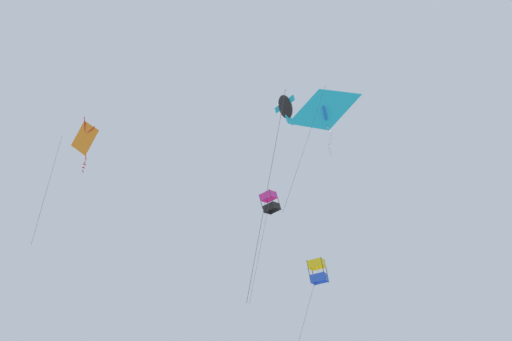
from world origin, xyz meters
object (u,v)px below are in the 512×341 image
(kite_delta_mid_left, at_px, (325,111))
(kite_box_upper_right, at_px, (318,272))
(kite_diamond_near_right, at_px, (85,138))
(kite_box_near_left, at_px, (270,203))
(kite_fish_far_centre, at_px, (285,107))

(kite_delta_mid_left, bearing_deg, kite_box_upper_right, 123.18)
(kite_delta_mid_left, relative_size, kite_diamond_near_right, 1.11)
(kite_box_near_left, bearing_deg, kite_box_upper_right, 11.58)
(kite_box_near_left, height_order, kite_diamond_near_right, kite_box_near_left)
(kite_fish_far_centre, height_order, kite_delta_mid_left, kite_delta_mid_left)
(kite_fish_far_centre, xyz_separation_m, kite_delta_mid_left, (-3.25, 7.78, 9.24))
(kite_box_near_left, height_order, kite_fish_far_centre, kite_box_near_left)
(kite_box_upper_right, bearing_deg, kite_diamond_near_right, -133.66)
(kite_diamond_near_right, bearing_deg, kite_fish_far_centre, -19.17)
(kite_diamond_near_right, bearing_deg, kite_box_near_left, 48.65)
(kite_fish_far_centre, bearing_deg, kite_diamond_near_right, -170.31)
(kite_delta_mid_left, distance_m, kite_diamond_near_right, 14.79)
(kite_box_near_left, height_order, kite_delta_mid_left, kite_delta_mid_left)
(kite_fish_far_centre, height_order, kite_diamond_near_right, kite_diamond_near_right)
(kite_fish_far_centre, distance_m, kite_delta_mid_left, 12.51)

